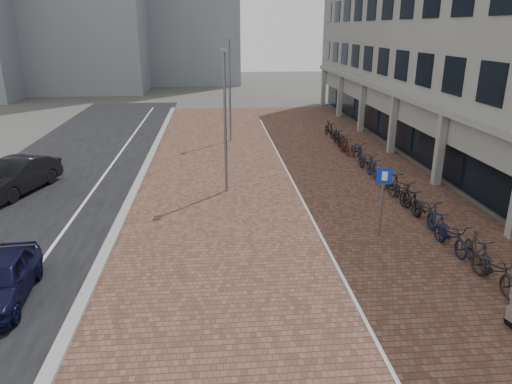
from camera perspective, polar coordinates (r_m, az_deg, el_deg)
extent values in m
plane|color=#474442|center=(12.59, 2.48, -14.68)|extent=(140.00, 140.00, 0.00)
cube|color=brown|center=(23.68, 3.55, 1.94)|extent=(14.50, 42.00, 0.04)
cube|color=black|center=(24.62, -22.68, 1.12)|extent=(8.00, 50.00, 0.03)
cube|color=gray|center=(23.70, -13.69, 1.58)|extent=(0.35, 42.00, 0.14)
cube|color=white|center=(24.08, -18.16, 1.32)|extent=(0.12, 44.00, 0.00)
cube|color=white|center=(23.71, 4.03, 2.01)|extent=(0.10, 30.00, 0.00)
cube|color=black|center=(29.07, 17.54, 7.76)|extent=(0.15, 38.00, 3.20)
cube|color=#979792|center=(28.73, 17.52, 11.19)|extent=(1.60, 38.00, 0.30)
cube|color=#979792|center=(23.40, 21.15, 4.76)|extent=(0.35, 0.35, 3.40)
cube|color=#979792|center=(28.78, 16.06, 7.80)|extent=(0.35, 0.35, 3.40)
cube|color=#979792|center=(34.36, 12.55, 9.83)|extent=(0.35, 0.35, 3.40)
cube|color=#979792|center=(40.06, 10.01, 11.27)|extent=(0.35, 0.35, 3.40)
cube|color=#979792|center=(45.84, 8.09, 12.33)|extent=(0.35, 0.35, 3.40)
imported|color=black|center=(14.60, -28.35, -9.22)|extent=(1.82, 3.86, 1.28)
imported|color=black|center=(23.59, -26.75, 1.70)|extent=(2.84, 4.85, 1.51)
cylinder|color=slate|center=(17.01, 14.78, -1.63)|extent=(0.07, 0.07, 2.31)
cube|color=#0E2ABA|center=(16.64, 15.13, 1.89)|extent=(0.50, 0.25, 0.52)
cylinder|color=gray|center=(20.68, -3.71, 8.08)|extent=(0.12, 0.12, 6.09)
cylinder|color=gray|center=(30.56, -3.16, 11.93)|extent=(0.12, 0.12, 6.35)
imported|color=black|center=(15.22, 26.61, -8.28)|extent=(0.88, 2.03, 1.04)
imported|color=black|center=(16.17, 25.02, -6.41)|extent=(0.62, 1.78, 1.05)
imported|color=#141233|center=(16.95, 22.30, -4.88)|extent=(0.82, 2.01, 1.04)
imported|color=#141C38|center=(17.91, 20.83, -3.39)|extent=(0.59, 1.77, 1.05)
imported|color=black|center=(18.91, 19.63, -2.08)|extent=(0.75, 1.99, 1.04)
imported|color=black|center=(19.83, 17.95, -0.89)|extent=(0.60, 1.77, 1.05)
imported|color=black|center=(20.85, 16.88, 0.17)|extent=(0.93, 2.04, 1.04)
imported|color=black|center=(21.90, 16.06, 1.18)|extent=(0.52, 1.75, 1.05)
imported|color=#54524D|center=(22.87, 14.65, 2.04)|extent=(0.79, 2.01, 1.04)
imported|color=#141F39|center=(23.91, 13.79, 2.87)|extent=(0.50, 1.75, 1.05)
imported|color=#232228|center=(24.99, 13.19, 3.60)|extent=(0.87, 2.03, 1.04)
imported|color=#141C38|center=(26.04, 12.39, 4.30)|extent=(0.86, 1.81, 1.05)
imported|color=black|center=(27.15, 12.02, 4.91)|extent=(0.70, 1.98, 1.04)
imported|color=#4A1317|center=(28.11, 10.59, 5.51)|extent=(0.60, 1.78, 1.05)
imported|color=black|center=(29.25, 10.37, 6.03)|extent=(0.80, 2.01, 1.04)
imported|color=black|center=(30.30, 9.65, 6.54)|extent=(0.57, 1.77, 1.05)
imported|color=#625F5A|center=(31.48, 9.78, 6.99)|extent=(0.74, 1.99, 1.04)
imported|color=black|center=(32.50, 8.77, 7.44)|extent=(0.66, 1.79, 1.05)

